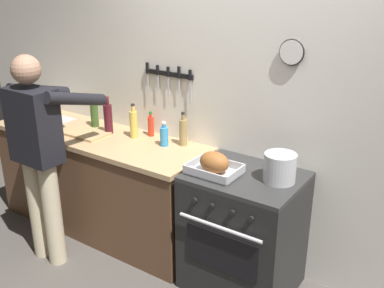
# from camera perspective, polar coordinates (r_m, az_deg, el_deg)

# --- Properties ---
(wall_back) EXTENTS (6.00, 0.13, 2.60)m
(wall_back) POSITION_cam_1_polar(r_m,az_deg,el_deg) (3.34, 6.75, 5.45)
(wall_back) COLOR white
(wall_back) RESTS_ON ground
(counter_block) EXTENTS (2.03, 0.65, 0.90)m
(counter_block) POSITION_cam_1_polar(r_m,az_deg,el_deg) (4.06, -11.58, -4.65)
(counter_block) COLOR brown
(counter_block) RESTS_ON ground
(stove) EXTENTS (0.76, 0.67, 0.90)m
(stove) POSITION_cam_1_polar(r_m,az_deg,el_deg) (3.29, 6.54, -11.00)
(stove) COLOR black
(stove) RESTS_ON ground
(person_cook) EXTENTS (0.51, 0.63, 1.66)m
(person_cook) POSITION_cam_1_polar(r_m,az_deg,el_deg) (3.55, -18.88, -0.57)
(person_cook) COLOR #C6B793
(person_cook) RESTS_ON ground
(roasting_pan) EXTENTS (0.35, 0.26, 0.16)m
(roasting_pan) POSITION_cam_1_polar(r_m,az_deg,el_deg) (3.05, 2.85, -2.63)
(roasting_pan) COLOR #B7B7BC
(roasting_pan) RESTS_ON stove
(stock_pot) EXTENTS (0.21, 0.21, 0.19)m
(stock_pot) POSITION_cam_1_polar(r_m,az_deg,el_deg) (2.98, 11.12, -2.97)
(stock_pot) COLOR #B7B7BC
(stock_pot) RESTS_ON stove
(cutting_board) EXTENTS (0.36, 0.24, 0.02)m
(cutting_board) POSITION_cam_1_polar(r_m,az_deg,el_deg) (3.89, -13.29, 1.31)
(cutting_board) COLOR tan
(cutting_board) RESTS_ON counter_block
(bottle_wine_red) EXTENTS (0.07, 0.07, 0.32)m
(bottle_wine_red) POSITION_cam_1_polar(r_m,az_deg,el_deg) (3.86, -10.63, 3.26)
(bottle_wine_red) COLOR #47141E
(bottle_wine_red) RESTS_ON counter_block
(bottle_cooking_oil) EXTENTS (0.07, 0.07, 0.29)m
(bottle_cooking_oil) POSITION_cam_1_polar(r_m,az_deg,el_deg) (3.72, -7.43, 2.60)
(bottle_cooking_oil) COLOR gold
(bottle_cooking_oil) RESTS_ON counter_block
(bottle_vinegar) EXTENTS (0.06, 0.06, 0.27)m
(bottle_vinegar) POSITION_cam_1_polar(r_m,az_deg,el_deg) (3.53, -1.13, 1.59)
(bottle_vinegar) COLOR #997F4C
(bottle_vinegar) RESTS_ON counter_block
(bottle_hot_sauce) EXTENTS (0.05, 0.05, 0.21)m
(bottle_hot_sauce) POSITION_cam_1_polar(r_m,az_deg,el_deg) (3.76, -5.26, 2.31)
(bottle_hot_sauce) COLOR red
(bottle_hot_sauce) RESTS_ON counter_block
(bottle_olive_oil) EXTENTS (0.07, 0.07, 0.28)m
(bottle_olive_oil) POSITION_cam_1_polar(r_m,az_deg,el_deg) (4.06, -12.32, 3.80)
(bottle_olive_oil) COLOR #385623
(bottle_olive_oil) RESTS_ON counter_block
(bottle_dish_soap) EXTENTS (0.07, 0.07, 0.20)m
(bottle_dish_soap) POSITION_cam_1_polar(r_m,az_deg,el_deg) (3.53, -3.57, 1.03)
(bottle_dish_soap) COLOR #338CCC
(bottle_dish_soap) RESTS_ON counter_block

